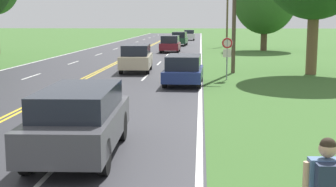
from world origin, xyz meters
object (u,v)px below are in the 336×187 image
at_px(traffic_sign, 227,48).
at_px(car_maroon_van_mid_far, 170,44).
at_px(car_dark_blue_hatchback_approaching, 184,69).
at_px(car_dark_green_suv_receding, 180,38).
at_px(car_dark_grey_suv_nearest, 80,119).
at_px(car_white_suv_distant, 189,35).
at_px(car_champagne_suv_mid_near, 136,57).

height_order(traffic_sign, car_maroon_van_mid_far, traffic_sign).
distance_m(car_dark_blue_hatchback_approaching, car_maroon_van_mid_far, 24.44).
height_order(car_dark_blue_hatchback_approaching, car_dark_green_suv_receding, car_dark_green_suv_receding).
xyz_separation_m(traffic_sign, car_dark_grey_suv_nearest, (-4.29, -14.84, -0.83)).
height_order(car_dark_blue_hatchback_approaching, car_white_suv_distant, car_white_suv_distant).
bearing_deg(car_maroon_van_mid_far, car_champagne_suv_mid_near, -1.89).
bearing_deg(car_dark_green_suv_receding, car_dark_blue_hatchback_approaching, 5.37).
height_order(car_dark_green_suv_receding, car_white_suv_distant, car_dark_green_suv_receding).
relative_size(car_dark_grey_suv_nearest, car_dark_blue_hatchback_approaching, 1.11).
bearing_deg(car_champagne_suv_mid_near, car_dark_grey_suv_nearest, 1.00).
xyz_separation_m(car_champagne_suv_mid_near, car_maroon_van_mid_far, (0.93, 18.55, -0.02)).
bearing_deg(car_dark_blue_hatchback_approaching, car_dark_green_suv_receding, -175.27).
distance_m(car_dark_grey_suv_nearest, car_dark_green_suv_receding, 50.33).
relative_size(traffic_sign, car_dark_green_suv_receding, 0.48).
bearing_deg(car_dark_grey_suv_nearest, car_white_suv_distant, 177.03).
bearing_deg(car_dark_grey_suv_nearest, car_champagne_suv_mid_near, -178.52).
xyz_separation_m(car_dark_blue_hatchback_approaching, car_white_suv_distant, (-1.13, 54.90, 0.11)).
bearing_deg(car_white_suv_distant, car_champagne_suv_mid_near, -3.83).
bearing_deg(traffic_sign, car_champagne_suv_mid_near, 146.02).
bearing_deg(car_dark_green_suv_receding, car_dark_grey_suv_nearest, 2.33).
height_order(car_dark_grey_suv_nearest, car_dark_blue_hatchback_approaching, car_dark_grey_suv_nearest).
bearing_deg(car_dark_blue_hatchback_approaching, car_dark_grey_suv_nearest, -7.18).
height_order(traffic_sign, car_dark_grey_suv_nearest, traffic_sign).
bearing_deg(car_white_suv_distant, car_dark_green_suv_receding, -4.06).
bearing_deg(car_dark_grey_suv_nearest, car_maroon_van_mid_far, 178.20).
bearing_deg(car_maroon_van_mid_far, traffic_sign, 12.56).
relative_size(traffic_sign, car_dark_grey_suv_nearest, 0.49).
relative_size(car_maroon_van_mid_far, car_white_suv_distant, 0.93).
bearing_deg(traffic_sign, car_dark_grey_suv_nearest, -106.12).
height_order(car_champagne_suv_mid_near, car_maroon_van_mid_far, car_champagne_suv_mid_near).
bearing_deg(car_maroon_van_mid_far, car_white_suv_distant, 178.80).
relative_size(traffic_sign, car_champagne_suv_mid_near, 0.52).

